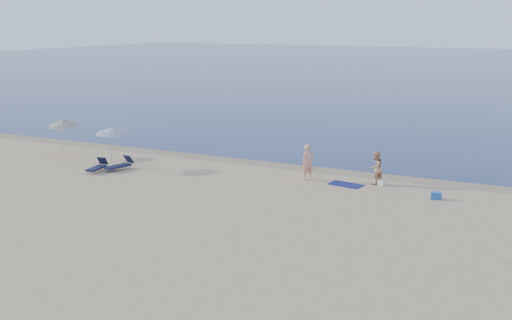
{
  "coord_description": "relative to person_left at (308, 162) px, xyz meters",
  "views": [
    {
      "loc": [
        13.48,
        -13.28,
        8.19
      ],
      "look_at": [
        -0.9,
        16.0,
        1.0
      ],
      "focal_mm": 45.0,
      "sensor_mm": 36.0,
      "label": 1
    }
  ],
  "objects": [
    {
      "name": "blue_cooler",
      "position": [
        6.71,
        -0.79,
        -0.76
      ],
      "size": [
        0.54,
        0.43,
        0.34
      ],
      "primitive_type": "cube",
      "rotation": [
        0.0,
        0.0,
        0.18
      ],
      "color": "blue",
      "rests_on": "ground"
    },
    {
      "name": "wet_sand_strip",
      "position": [
        -1.64,
        2.45,
        -0.93
      ],
      "size": [
        240.0,
        1.6,
        0.0
      ],
      "primitive_type": "cube",
      "color": "#847254",
      "rests_on": "ground"
    },
    {
      "name": "lounger_left",
      "position": [
        -10.22,
        -2.47,
        -0.66
      ],
      "size": [
        0.96,
        1.78,
        0.75
      ],
      "rotation": [
        0.0,
        0.0,
        -0.25
      ],
      "color": "#121532",
      "rests_on": "ground"
    },
    {
      "name": "person_left",
      "position": [
        0.0,
        0.0,
        0.0
      ],
      "size": [
        0.79,
        0.8,
        1.87
      ],
      "primitive_type": "imported",
      "rotation": [
        0.0,
        0.0,
        0.83
      ],
      "color": "tan",
      "rests_on": "ground"
    },
    {
      "name": "beach_towel",
      "position": [
        2.1,
        -0.13,
        -0.92
      ],
      "size": [
        1.83,
        1.22,
        0.03
      ],
      "primitive_type": "cube",
      "rotation": [
        0.0,
        0.0,
        -0.18
      ],
      "color": "#101550",
      "rests_on": "ground"
    },
    {
      "name": "person_right",
      "position": [
        3.39,
        0.68,
        -0.09
      ],
      "size": [
        0.87,
        0.99,
        1.69
      ],
      "primitive_type": "imported",
      "rotation": [
        0.0,
        0.0,
        -1.9
      ],
      "color": "tan",
      "rests_on": "ground"
    },
    {
      "name": "sea",
      "position": [
        -1.64,
        83.05,
        -0.93
      ],
      "size": [
        240.0,
        160.0,
        0.01
      ],
      "primitive_type": "cube",
      "color": "#0C1A48",
      "rests_on": "ground"
    },
    {
      "name": "umbrella_near",
      "position": [
        -10.98,
        -2.02,
        1.18
      ],
      "size": [
        2.24,
        2.26,
        2.43
      ],
      "rotation": [
        0.0,
        0.0,
        0.22
      ],
      "color": "silver",
      "rests_on": "ground"
    },
    {
      "name": "umbrella_far",
      "position": [
        -15.68,
        -0.81,
        1.09
      ],
      "size": [
        2.18,
        2.2,
        2.37
      ],
      "rotation": [
        0.0,
        0.0,
        0.29
      ],
      "color": "silver",
      "rests_on": "ground"
    },
    {
      "name": "white_bag",
      "position": [
        3.75,
        0.58,
        -0.79
      ],
      "size": [
        0.4,
        0.37,
        0.28
      ],
      "primitive_type": "cube",
      "rotation": [
        0.0,
        0.0,
        -0.34
      ],
      "color": "silver",
      "rests_on": "ground"
    },
    {
      "name": "ground",
      "position": [
        -1.64,
        -16.95,
        -0.93
      ],
      "size": [
        160.0,
        160.0,
        0.0
      ],
      "primitive_type": "plane",
      "color": "tan",
      "rests_on": "ground"
    },
    {
      "name": "lounger_right",
      "position": [
        -11.11,
        -3.31,
        -0.68
      ],
      "size": [
        0.76,
        1.64,
        0.7
      ],
      "rotation": [
        0.0,
        0.0,
        0.16
      ],
      "color": "#131934",
      "rests_on": "ground"
    }
  ]
}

